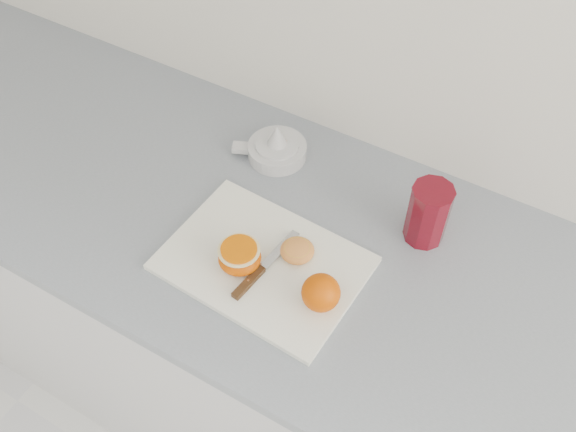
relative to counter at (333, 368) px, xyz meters
The scene contains 8 objects.
counter is the anchor object (origin of this frame).
cutting_board 0.47m from the counter, 145.23° to the right, with size 0.35×0.25×0.01m, color white.
whole_orange 0.50m from the counter, 86.45° to the right, with size 0.07×0.07×0.07m.
half_orange 0.52m from the counter, 144.14° to the right, with size 0.08×0.08×0.05m.
squeezed_shell 0.48m from the counter, 151.12° to the right, with size 0.06×0.06×0.03m.
paring_knife 0.49m from the counter, 133.51° to the right, with size 0.04×0.18×0.01m.
citrus_juicer 0.55m from the counter, 145.91° to the left, with size 0.15×0.12×0.08m.
red_tumbler 0.53m from the counter, 50.88° to the left, with size 0.08×0.08×0.13m.
Camera 1 is at (0.22, 1.05, 1.85)m, focal length 40.00 mm.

